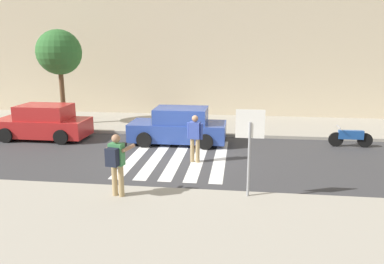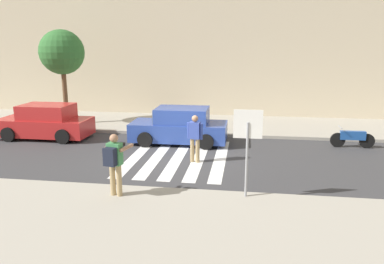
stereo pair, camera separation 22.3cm
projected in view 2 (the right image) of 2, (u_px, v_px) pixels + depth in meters
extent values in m
plane|color=#38383A|center=(177.00, 159.00, 13.97)|extent=(120.00, 120.00, 0.00)
cube|color=#9E998C|center=(124.00, 242.00, 7.98)|extent=(60.00, 6.00, 0.14)
cube|color=#9E998C|center=(198.00, 124.00, 19.73)|extent=(60.00, 4.80, 0.14)
cube|color=beige|center=(207.00, 53.00, 23.15)|extent=(56.00, 4.00, 7.25)
cube|color=silver|center=(137.00, 155.00, 14.38)|extent=(0.44, 5.20, 0.01)
cube|color=silver|center=(157.00, 156.00, 14.27)|extent=(0.44, 5.20, 0.01)
cube|color=silver|center=(178.00, 157.00, 14.16)|extent=(0.44, 5.20, 0.01)
cube|color=silver|center=(199.00, 158.00, 14.05)|extent=(0.44, 5.20, 0.01)
cube|color=silver|center=(220.00, 159.00, 13.93)|extent=(0.44, 5.20, 0.01)
cylinder|color=gray|center=(247.00, 160.00, 9.96)|extent=(0.07, 0.07, 2.05)
cube|color=white|center=(248.00, 124.00, 9.75)|extent=(0.76, 0.03, 0.76)
cube|color=red|center=(248.00, 124.00, 9.76)|extent=(0.66, 0.02, 0.66)
cylinder|color=tan|center=(113.00, 179.00, 10.19)|extent=(0.15, 0.15, 0.88)
cylinder|color=tan|center=(119.00, 180.00, 10.13)|extent=(0.15, 0.15, 0.88)
cube|color=#3D844C|center=(115.00, 154.00, 9.99)|extent=(0.42, 0.32, 0.60)
sphere|color=#A37556|center=(114.00, 138.00, 9.89)|extent=(0.23, 0.23, 0.23)
cylinder|color=#A37556|center=(111.00, 146.00, 10.24)|extent=(0.22, 0.59, 0.10)
cylinder|color=#A37556|center=(126.00, 148.00, 10.08)|extent=(0.22, 0.59, 0.10)
cube|color=black|center=(122.00, 144.00, 10.32)|extent=(0.16, 0.13, 0.10)
cube|color=black|center=(110.00, 157.00, 9.79)|extent=(0.36, 0.26, 0.48)
cylinder|color=tan|center=(192.00, 150.00, 13.53)|extent=(0.15, 0.15, 0.88)
cylinder|color=tan|center=(198.00, 151.00, 13.47)|extent=(0.15, 0.15, 0.88)
cube|color=#33479E|center=(195.00, 130.00, 13.33)|extent=(0.42, 0.31, 0.60)
sphere|color=#A37556|center=(195.00, 119.00, 13.23)|extent=(0.23, 0.23, 0.23)
cylinder|color=#33479E|center=(189.00, 130.00, 13.41)|extent=(0.10, 0.10, 0.58)
cylinder|color=#33479E|center=(201.00, 131.00, 13.26)|extent=(0.10, 0.10, 0.58)
cube|color=red|center=(45.00, 127.00, 16.97)|extent=(4.10, 1.70, 0.76)
cube|color=red|center=(47.00, 112.00, 16.79)|extent=(2.20, 1.56, 0.64)
cube|color=slate|center=(25.00, 111.00, 16.94)|extent=(0.10, 1.50, 0.54)
cube|color=slate|center=(67.00, 112.00, 16.66)|extent=(0.10, 1.50, 0.51)
cylinder|color=black|center=(8.00, 134.00, 16.38)|extent=(0.64, 0.22, 0.64)
cylinder|color=black|center=(30.00, 126.00, 18.02)|extent=(0.64, 0.22, 0.64)
cylinder|color=black|center=(63.00, 136.00, 16.03)|extent=(0.64, 0.22, 0.64)
cylinder|color=black|center=(80.00, 128.00, 17.66)|extent=(0.64, 0.22, 0.64)
cube|color=#284293|center=(179.00, 131.00, 16.11)|extent=(4.10, 1.70, 0.76)
cube|color=#284293|center=(182.00, 115.00, 15.93)|extent=(2.20, 1.56, 0.64)
cube|color=slate|center=(158.00, 115.00, 16.08)|extent=(0.10, 1.50, 0.54)
cube|color=slate|center=(205.00, 116.00, 15.79)|extent=(0.10, 1.50, 0.51)
cylinder|color=black|center=(145.00, 140.00, 15.52)|extent=(0.64, 0.22, 0.64)
cylinder|color=black|center=(155.00, 130.00, 17.15)|extent=(0.64, 0.22, 0.64)
cylinder|color=black|center=(206.00, 142.00, 15.16)|extent=(0.64, 0.22, 0.64)
cylinder|color=black|center=(210.00, 132.00, 16.80)|extent=(0.64, 0.22, 0.64)
cylinder|color=black|center=(338.00, 140.00, 15.52)|extent=(0.60, 0.10, 0.60)
cylinder|color=black|center=(367.00, 141.00, 15.35)|extent=(0.60, 0.10, 0.60)
cube|color=#1E4C99|center=(353.00, 135.00, 15.38)|extent=(1.00, 0.20, 0.36)
cylinder|color=gray|center=(340.00, 127.00, 15.38)|extent=(0.04, 0.60, 0.04)
cylinder|color=brown|center=(65.00, 95.00, 19.16)|extent=(0.24, 0.24, 2.98)
sphere|color=#2D662D|center=(62.00, 52.00, 18.67)|extent=(2.23, 2.23, 2.23)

